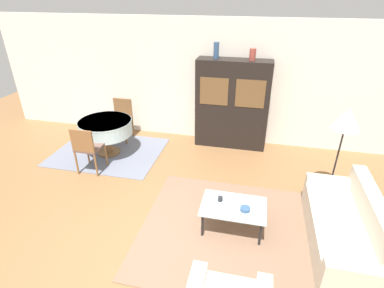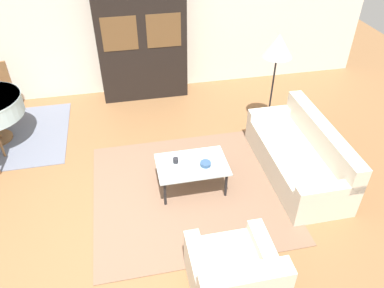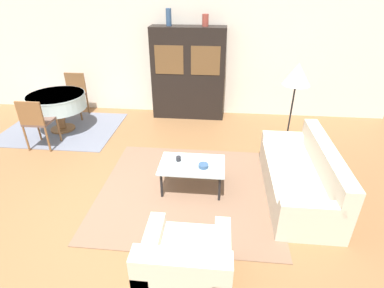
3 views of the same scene
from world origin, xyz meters
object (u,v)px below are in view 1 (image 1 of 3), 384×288
at_px(vase_tall, 216,50).
at_px(floor_lamp, 347,121).
at_px(coffee_table, 233,208).
at_px(dining_chair_far, 121,116).
at_px(couch, 347,230).
at_px(display_cabinet, 232,105).
at_px(dining_chair_near, 87,146).
at_px(bowl, 245,209).
at_px(dining_table, 106,128).
at_px(vase_short, 253,54).
at_px(cup, 220,199).

bearing_deg(vase_tall, floor_lamp, -33.22).
height_order(coffee_table, dining_chair_far, dining_chair_far).
relative_size(couch, display_cabinet, 0.99).
bearing_deg(dining_chair_near, floor_lamp, 3.49).
xyz_separation_m(display_cabinet, bowl, (0.51, -2.78, -0.52)).
distance_m(dining_table, floor_lamp, 4.50).
relative_size(dining_table, vase_short, 4.82).
bearing_deg(display_cabinet, floor_lamp, -38.23).
distance_m(display_cabinet, bowl, 2.87).
relative_size(display_cabinet, dining_chair_far, 2.05).
xyz_separation_m(coffee_table, cup, (-0.20, 0.07, 0.08)).
bearing_deg(bowl, dining_chair_near, 161.47).
xyz_separation_m(dining_chair_near, cup, (2.65, -0.88, -0.10)).
distance_m(dining_chair_near, bowl, 3.19).
relative_size(floor_lamp, bowl, 11.23).
height_order(dining_chair_near, vase_tall, vase_tall).
xyz_separation_m(couch, bowl, (-1.38, -0.07, 0.16)).
xyz_separation_m(dining_chair_near, bowl, (3.02, -1.01, -0.11)).
height_order(dining_chair_far, floor_lamp, floor_lamp).
bearing_deg(dining_chair_far, display_cabinet, -174.60).
relative_size(dining_chair_far, floor_lamp, 0.59).
xyz_separation_m(couch, vase_tall, (-2.28, 2.71, 1.80)).
bearing_deg(floor_lamp, dining_chair_near, -176.51).
xyz_separation_m(dining_chair_far, floor_lamp, (4.41, -1.26, 0.82)).
bearing_deg(bowl, cup, 159.86).
distance_m(display_cabinet, vase_short, 1.13).
bearing_deg(coffee_table, cup, 160.02).
xyz_separation_m(coffee_table, dining_table, (-2.86, 1.71, 0.23)).
height_order(display_cabinet, cup, display_cabinet).
height_order(couch, dining_table, couch).
bearing_deg(dining_chair_near, dining_chair_far, 90.00).
bearing_deg(dining_chair_far, dining_table, 90.00).
distance_m(couch, dining_chair_near, 4.52).
relative_size(coffee_table, vase_short, 4.10).
bearing_deg(dining_table, dining_chair_far, 90.00).
bearing_deg(vase_short, cup, -94.36).
height_order(dining_chair_far, vase_short, vase_short).
xyz_separation_m(dining_table, dining_chair_far, (0.00, 0.76, -0.05)).
relative_size(dining_chair_far, cup, 13.08).
xyz_separation_m(couch, coffee_table, (-1.55, -0.01, 0.10)).
bearing_deg(coffee_table, bowl, -20.32).
bearing_deg(dining_chair_far, dining_chair_near, 90.00).
relative_size(dining_chair_far, bowl, 6.58).
height_order(coffee_table, display_cabinet, display_cabinet).
xyz_separation_m(display_cabinet, floor_lamp, (1.90, -1.49, 0.42)).
height_order(couch, bowl, couch).
bearing_deg(couch, cup, 87.85).
distance_m(dining_chair_near, dining_chair_far, 1.53).
xyz_separation_m(cup, vase_short, (0.20, 2.64, 1.58)).
bearing_deg(floor_lamp, couch, -90.11).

